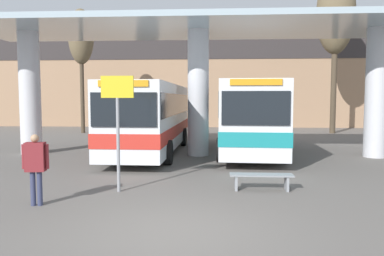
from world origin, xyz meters
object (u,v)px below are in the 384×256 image
at_px(pedestrian_waiting, 36,162).
at_px(transit_bus_center_bay, 249,114).
at_px(waiting_bench_near_pillar, 261,178).
at_px(poplar_tree_behind_right, 81,39).
at_px(info_sign_platform, 118,110).
at_px(poplar_tree_behind_left, 336,14).
at_px(transit_bus_left_bay, 152,115).

bearing_deg(pedestrian_waiting, transit_bus_center_bay, 51.59).
distance_m(waiting_bench_near_pillar, poplar_tree_behind_right, 21.58).
xyz_separation_m(info_sign_platform, pedestrian_waiting, (-1.63, -1.47, -1.22)).
xyz_separation_m(poplar_tree_behind_left, poplar_tree_behind_right, (-18.75, -0.87, -1.70)).
relative_size(transit_bus_left_bay, poplar_tree_behind_right, 1.12).
bearing_deg(info_sign_platform, waiting_bench_near_pillar, 5.82).
height_order(transit_bus_center_bay, poplar_tree_behind_left, poplar_tree_behind_left).
relative_size(pedestrian_waiting, poplar_tree_behind_right, 0.19).
bearing_deg(info_sign_platform, poplar_tree_behind_right, 112.70).
bearing_deg(transit_bus_left_bay, transit_bus_center_bay, -170.19).
relative_size(pedestrian_waiting, poplar_tree_behind_left, 0.15).
bearing_deg(waiting_bench_near_pillar, transit_bus_left_bay, 121.43).
bearing_deg(transit_bus_left_bay, pedestrian_waiting, 82.66).
bearing_deg(transit_bus_center_bay, transit_bus_left_bay, 11.49).
relative_size(transit_bus_left_bay, poplar_tree_behind_left, 0.87).
distance_m(transit_bus_left_bay, info_sign_platform, 7.50).
distance_m(info_sign_platform, pedestrian_waiting, 2.51).
relative_size(waiting_bench_near_pillar, pedestrian_waiting, 1.02).
distance_m(transit_bus_left_bay, poplar_tree_behind_left, 17.47).
height_order(waiting_bench_near_pillar, poplar_tree_behind_left, poplar_tree_behind_left).
relative_size(info_sign_platform, pedestrian_waiting, 1.85).
distance_m(transit_bus_left_bay, transit_bus_center_bay, 4.70).
bearing_deg(pedestrian_waiting, transit_bus_left_bay, 74.90).
relative_size(info_sign_platform, poplar_tree_behind_right, 0.35).
xyz_separation_m(transit_bus_left_bay, info_sign_platform, (0.34, -7.48, 0.47)).
bearing_deg(waiting_bench_near_pillar, poplar_tree_behind_left, 67.53).
xyz_separation_m(transit_bus_center_bay, pedestrian_waiting, (-5.94, -9.68, -0.78)).
bearing_deg(transit_bus_left_bay, poplar_tree_behind_right, -54.28).
distance_m(transit_bus_center_bay, poplar_tree_behind_left, 14.20).
distance_m(transit_bus_left_bay, pedestrian_waiting, 9.07).
xyz_separation_m(transit_bus_left_bay, waiting_bench_near_pillar, (4.32, -7.08, -1.45)).
bearing_deg(info_sign_platform, transit_bus_left_bay, 92.61).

